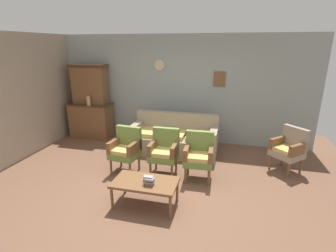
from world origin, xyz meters
name	(u,v)px	position (x,y,z in m)	size (l,w,h in m)	color
ground_plane	(153,190)	(0.00, 0.00, 0.00)	(7.68, 7.68, 0.00)	brown
wall_back_with_decor	(183,89)	(0.00, 2.63, 1.35)	(6.40, 0.09, 2.70)	#939E99
side_cabinet	(92,120)	(-2.46, 2.25, 0.47)	(1.16, 0.55, 0.93)	brown
cabinet_upper_hutch	(90,84)	(-2.46, 2.33, 1.45)	(0.99, 0.38, 1.03)	brown
vase_on_cabinet	(88,101)	(-2.38, 2.06, 1.05)	(0.10, 0.10, 0.25)	tan
floral_couch	(174,139)	(-0.02, 1.74, 0.33)	(1.99, 0.81, 0.90)	gray
armchair_near_cabinet	(126,148)	(-0.74, 0.58, 0.50)	(0.57, 0.54, 0.90)	olive
armchair_by_doorway	(164,150)	(0.03, 0.67, 0.50)	(0.52, 0.49, 0.90)	olive
armchair_near_couch_end	(199,154)	(0.70, 0.63, 0.50)	(0.54, 0.51, 0.90)	olive
wingback_chair_by_fireplace	(289,148)	(2.39, 1.37, 0.50)	(0.71, 0.71, 0.90)	gray
coffee_table	(145,184)	(0.01, -0.43, 0.38)	(1.00, 0.56, 0.42)	brown
book_stack_on_table	(149,180)	(0.10, -0.50, 0.49)	(0.16, 0.12, 0.14)	tan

